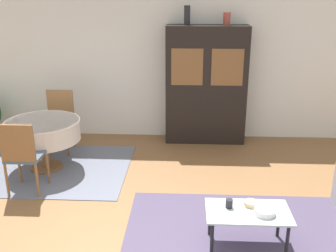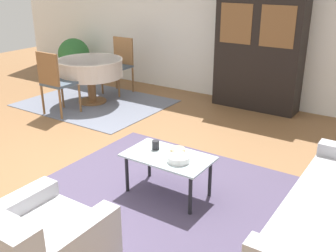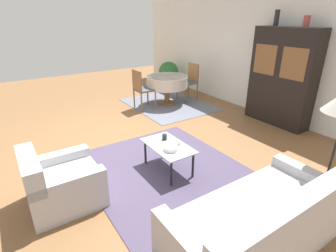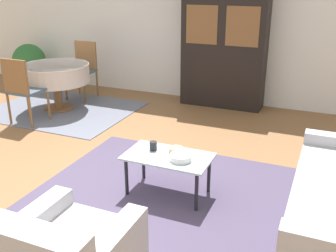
{
  "view_description": "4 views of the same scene",
  "coord_description": "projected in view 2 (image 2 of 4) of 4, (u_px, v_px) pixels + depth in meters",
  "views": [
    {
      "loc": [
        0.43,
        -3.31,
        2.6
      ],
      "look_at": [
        0.2,
        1.4,
        0.95
      ],
      "focal_mm": 42.0,
      "sensor_mm": 36.0,
      "label": 1
    },
    {
      "loc": [
        3.02,
        -2.66,
        2.12
      ],
      "look_at": [
        1.08,
        0.26,
        0.75
      ],
      "focal_mm": 42.0,
      "sensor_mm": 36.0,
      "label": 2
    },
    {
      "loc": [
        4.03,
        -1.69,
        2.25
      ],
      "look_at": [
        1.08,
        0.26,
        0.75
      ],
      "focal_mm": 28.0,
      "sensor_mm": 36.0,
      "label": 3
    },
    {
      "loc": [
        2.48,
        -3.01,
        2.11
      ],
      "look_at": [
        1.08,
        0.26,
        0.75
      ],
      "focal_mm": 42.0,
      "sensor_mm": 36.0,
      "label": 4
    }
  ],
  "objects": [
    {
      "name": "dining_chair_near",
      "position": [
        55.0,
        79.0,
        6.05
      ],
      "size": [
        0.44,
        0.44,
        1.0
      ],
      "color": "brown",
      "rests_on": "dining_rug"
    },
    {
      "name": "dining_rug",
      "position": [
        96.0,
        103.0,
        6.81
      ],
      "size": [
        2.34,
        1.86,
        0.01
      ],
      "color": "slate",
      "rests_on": "ground_plane"
    },
    {
      "name": "dining_table",
      "position": [
        90.0,
        68.0,
        6.64
      ],
      "size": [
        1.1,
        1.1,
        0.75
      ],
      "color": "brown",
      "rests_on": "dining_rug"
    },
    {
      "name": "area_rug",
      "position": [
        167.0,
        196.0,
        3.98
      ],
      "size": [
        2.68,
        2.28,
        0.01
      ],
      "color": "#4C425B",
      "rests_on": "ground_plane"
    },
    {
      "name": "display_cabinet",
      "position": [
        259.0,
        47.0,
        6.24
      ],
      "size": [
        1.38,
        0.42,
        2.04
      ],
      "color": "black",
      "rests_on": "ground_plane"
    },
    {
      "name": "bowl",
      "position": [
        179.0,
        159.0,
        3.74
      ],
      "size": [
        0.21,
        0.21,
        0.06
      ],
      "color": "white",
      "rests_on": "coffee_table"
    },
    {
      "name": "dining_chair_far",
      "position": [
        120.0,
        62.0,
        7.24
      ],
      "size": [
        0.44,
        0.44,
        1.0
      ],
      "rotation": [
        0.0,
        0.0,
        3.14
      ],
      "color": "brown",
      "rests_on": "dining_rug"
    },
    {
      "name": "armchair",
      "position": [
        33.0,
        251.0,
        2.77
      ],
      "size": [
        0.82,
        0.87,
        0.76
      ],
      "color": "#B2B2B7",
      "rests_on": "ground_plane"
    },
    {
      "name": "potted_plant",
      "position": [
        74.0,
        56.0,
        8.24
      ],
      "size": [
        0.65,
        0.65,
        0.85
      ],
      "color": "#93664C",
      "rests_on": "ground_plane"
    },
    {
      "name": "coffee_table",
      "position": [
        168.0,
        160.0,
        3.89
      ],
      "size": [
        0.87,
        0.51,
        0.42
      ],
      "color": "black",
      "rests_on": "area_rug"
    },
    {
      "name": "bowl_small",
      "position": [
        178.0,
        151.0,
        3.93
      ],
      "size": [
        0.15,
        0.15,
        0.05
      ],
      "color": "tan",
      "rests_on": "coffee_table"
    },
    {
      "name": "wall_back",
      "position": [
        224.0,
        21.0,
        6.71
      ],
      "size": [
        10.0,
        0.06,
        2.7
      ],
      "color": "white",
      "rests_on": "ground_plane"
    },
    {
      "name": "cup",
      "position": [
        156.0,
        145.0,
        4.0
      ],
      "size": [
        0.07,
        0.07,
        0.09
      ],
      "color": "#232328",
      "rests_on": "coffee_table"
    },
    {
      "name": "ground_plane",
      "position": [
        75.0,
        176.0,
        4.39
      ],
      "size": [
        14.0,
        14.0,
        0.0
      ],
      "primitive_type": "plane",
      "color": "brown"
    }
  ]
}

